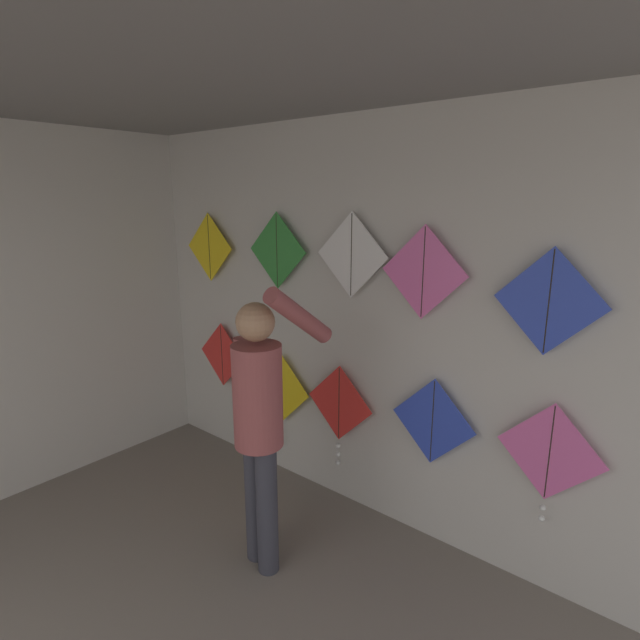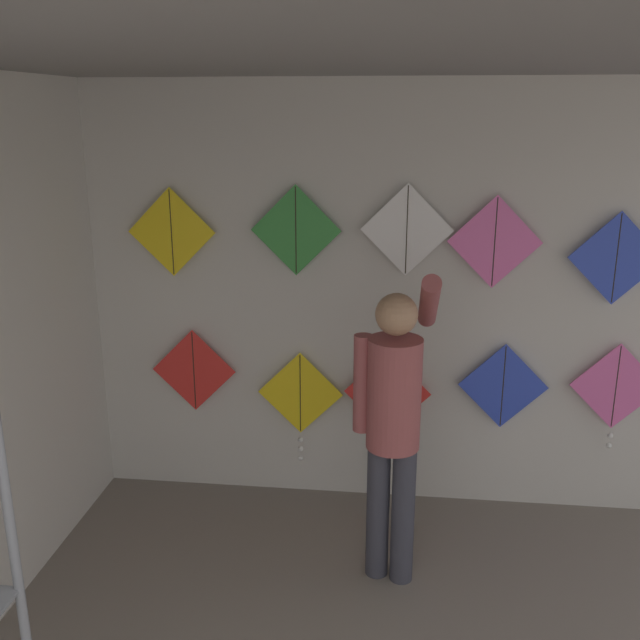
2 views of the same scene
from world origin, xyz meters
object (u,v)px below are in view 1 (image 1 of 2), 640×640
kite_5 (209,247)px  kite_7 (352,255)px  kite_3 (433,421)px  kite_6 (277,251)px  kite_8 (423,272)px  shopkeeper (260,414)px  kite_0 (222,355)px  kite_9 (549,302)px  kite_1 (282,393)px  kite_4 (549,456)px  kite_2 (339,408)px

kite_5 → kite_7: (1.51, 0.00, 0.04)m
kite_3 → kite_6: kite_6 is taller
kite_3 → kite_8: 0.95m
kite_5 → kite_8: (2.05, 0.00, -0.02)m
shopkeeper → kite_0: bearing=163.1°
kite_6 → kite_9: (1.97, 0.00, -0.13)m
kite_1 → kite_6: (-0.02, 0.00, 1.15)m
shopkeeper → kite_4: size_ratio=2.52×
kite_8 → kite_6: bearing=180.0°
kite_6 → kite_5: bearing=180.0°
kite_1 → kite_6: bearing=177.3°
kite_6 → kite_4: bearing=-0.0°
shopkeeper → kite_7: bearing=101.7°
kite_2 → kite_5: (-1.42, 0.00, 1.09)m
kite_0 → shopkeeper: bearing=-31.5°
shopkeeper → kite_1: size_ratio=2.30×
kite_6 → kite_3: bearing=0.0°
kite_5 → kite_9: size_ratio=1.00×
kite_0 → kite_3: 2.07m
kite_5 → kite_4: bearing=-0.0°
kite_5 → kite_8: kite_5 is taller
kite_0 → kite_4: kite_4 is taller
kite_4 → kite_3: bearing=179.9°
kite_0 → kite_9: (2.68, 0.00, 0.84)m
kite_2 → kite_7: (0.09, 0.00, 1.13)m
kite_3 → kite_8: bearing=180.0°
kite_4 → kite_7: bearing=180.0°
kite_0 → kite_6: bearing=0.0°
shopkeeper → kite_3: 1.10m
kite_3 → kite_7: (-0.66, 0.00, 1.01)m
kite_2 → kite_8: size_ratio=1.36×
shopkeeper → kite_6: bearing=142.6°
kite_1 → kite_2: kite_2 is taller
kite_0 → kite_2: size_ratio=0.74×
kite_0 → kite_3: kite_0 is taller
shopkeeper → kite_5: (-1.47, 0.84, 0.83)m
kite_3 → kite_8: size_ratio=1.00×
kite_3 → kite_5: (-2.17, 0.00, 0.97)m
kite_0 → kite_7: 1.73m
kite_6 → kite_8: (1.24, 0.00, -0.05)m
kite_2 → kite_7: bearing=0.6°
kite_4 → kite_8: kite_8 is taller
kite_7 → kite_8: (0.54, 0.00, -0.07)m
shopkeeper → kite_3: bearing=64.8°
kite_8 → kite_2: bearing=-179.9°
kite_8 → kite_4: bearing=-0.0°
kite_0 → kite_8: size_ratio=1.00×
kite_4 → kite_5: kite_5 is taller
kite_6 → shopkeeper: bearing=-52.1°
kite_7 → kite_9: bearing=0.0°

